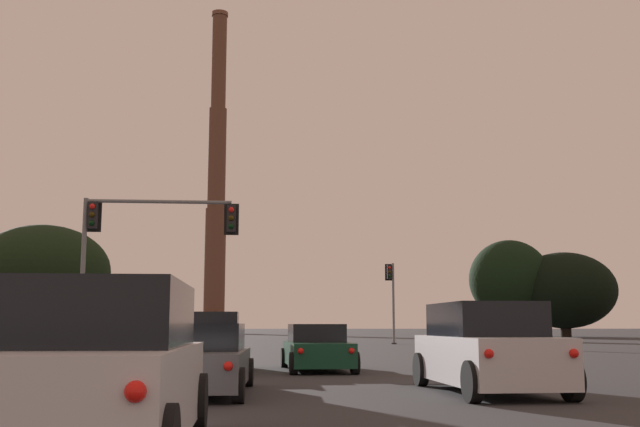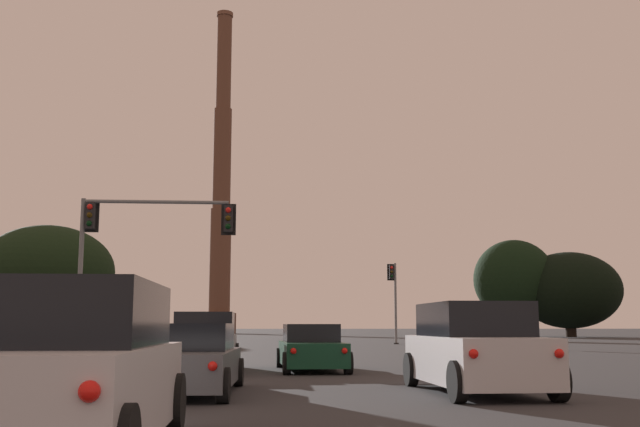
{
  "view_description": "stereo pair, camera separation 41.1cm",
  "coord_description": "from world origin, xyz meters",
  "views": [
    {
      "loc": [
        -1.74,
        -1.84,
        1.39
      ],
      "look_at": [
        1.54,
        38.73,
        7.48
      ],
      "focal_mm": 42.0,
      "sensor_mm": 36.0,
      "label": 1
    },
    {
      "loc": [
        -1.33,
        -1.87,
        1.39
      ],
      "look_at": [
        1.54,
        38.73,
        7.48
      ],
      "focal_mm": 42.0,
      "sensor_mm": 36.0,
      "label": 2
    }
  ],
  "objects": [
    {
      "name": "suv_left_lane_third",
      "position": [
        -3.45,
        6.47,
        0.9
      ],
      "size": [
        2.13,
        4.92,
        1.86
      ],
      "rotation": [
        0.0,
        0.0,
        0.01
      ],
      "color": "silver",
      "rests_on": "ground_plane"
    },
    {
      "name": "suv_right_lane_second",
      "position": [
        3.01,
        13.69,
        0.9
      ],
      "size": [
        2.23,
        4.95,
        1.86
      ],
      "rotation": [
        0.0,
        0.0,
        0.03
      ],
      "color": "silver",
      "rests_on": "ground_plane"
    },
    {
      "name": "pickup_truck_left_lane_front",
      "position": [
        -3.34,
        21.71,
        0.8
      ],
      "size": [
        2.18,
        5.51,
        1.82
      ],
      "rotation": [
        0.0,
        0.0,
        0.0
      ],
      "color": "gray",
      "rests_on": "ground_plane"
    },
    {
      "name": "sedan_center_lane_front",
      "position": [
        0.07,
        21.68,
        0.67
      ],
      "size": [
        2.13,
        4.76,
        1.43
      ],
      "rotation": [
        0.0,
        0.0,
        0.03
      ],
      "color": "#0F3823",
      "rests_on": "ground_plane"
    },
    {
      "name": "sedan_left_lane_second",
      "position": [
        -2.91,
        13.96,
        0.67
      ],
      "size": [
        2.13,
        4.76,
        1.43
      ],
      "rotation": [
        0.0,
        0.0,
        -0.03
      ],
      "color": "#4C4F54",
      "rests_on": "ground_plane"
    },
    {
      "name": "traffic_light_overhead_left",
      "position": [
        -6.52,
        27.32,
        4.81
      ],
      "size": [
        6.09,
        0.5,
        6.26
      ],
      "color": "slate",
      "rests_on": "ground_plane"
    },
    {
      "name": "traffic_light_far_right",
      "position": [
        8.18,
        53.98,
        3.95
      ],
      "size": [
        0.78,
        0.5,
        6.03
      ],
      "color": "slate",
      "rests_on": "ground_plane"
    },
    {
      "name": "smokestack",
      "position": [
        -9.46,
        127.8,
        22.5
      ],
      "size": [
        5.82,
        5.82,
        57.49
      ],
      "color": "#523427",
      "rests_on": "ground_plane"
    },
    {
      "name": "treeline_center_left",
      "position": [
        28.55,
        86.83,
        6.83
      ],
      "size": [
        9.85,
        8.87,
        11.67
      ],
      "color": "black",
      "rests_on": "ground_plane"
    },
    {
      "name": "treeline_center_right",
      "position": [
        -24.07,
        77.27,
        6.92
      ],
      "size": [
        13.7,
        12.33,
        11.7
      ],
      "color": "black",
      "rests_on": "ground_plane"
    },
    {
      "name": "treeline_right_mid",
      "position": [
        34.94,
        86.03,
        5.56
      ],
      "size": [
        12.52,
        11.27,
        10.15
      ],
      "color": "black",
      "rests_on": "ground_plane"
    }
  ]
}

